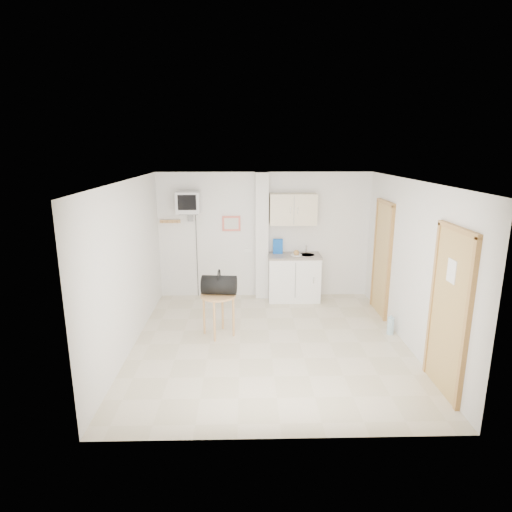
{
  "coord_description": "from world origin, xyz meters",
  "views": [
    {
      "loc": [
        -0.36,
        -6.1,
        2.96
      ],
      "look_at": [
        -0.2,
        0.6,
        1.25
      ],
      "focal_mm": 30.0,
      "sensor_mm": 36.0,
      "label": 1
    }
  ],
  "objects_px": {
    "round_table": "(218,301)",
    "water_bottle": "(391,326)",
    "crt_television": "(189,203)",
    "duffel_bag": "(219,285)"
  },
  "relations": [
    {
      "from": "crt_television",
      "to": "water_bottle",
      "type": "height_order",
      "value": "crt_television"
    },
    {
      "from": "round_table",
      "to": "duffel_bag",
      "type": "height_order",
      "value": "duffel_bag"
    },
    {
      "from": "duffel_bag",
      "to": "water_bottle",
      "type": "distance_m",
      "value": 2.86
    },
    {
      "from": "crt_television",
      "to": "round_table",
      "type": "xyz_separation_m",
      "value": [
        0.64,
        -1.69,
        -1.35
      ]
    },
    {
      "from": "duffel_bag",
      "to": "water_bottle",
      "type": "relative_size",
      "value": 1.78
    },
    {
      "from": "crt_television",
      "to": "water_bottle",
      "type": "xyz_separation_m",
      "value": [
        3.43,
        -1.73,
        -1.79
      ]
    },
    {
      "from": "crt_television",
      "to": "water_bottle",
      "type": "bearing_deg",
      "value": -26.8
    },
    {
      "from": "crt_television",
      "to": "duffel_bag",
      "type": "height_order",
      "value": "crt_television"
    },
    {
      "from": "crt_television",
      "to": "round_table",
      "type": "relative_size",
      "value": 3.11
    },
    {
      "from": "round_table",
      "to": "water_bottle",
      "type": "bearing_deg",
      "value": -0.86
    }
  ]
}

